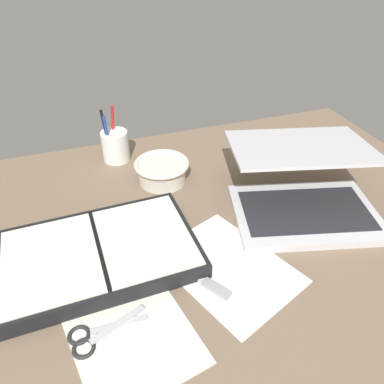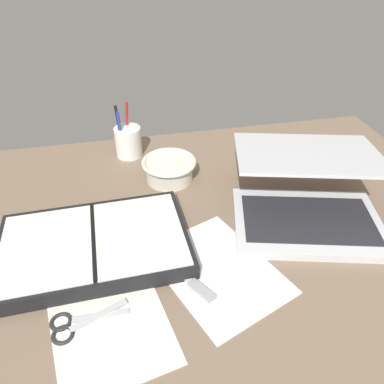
{
  "view_description": "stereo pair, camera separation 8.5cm",
  "coord_description": "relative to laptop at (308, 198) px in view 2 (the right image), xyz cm",
  "views": [
    {
      "loc": [
        -21.9,
        -57.75,
        59.24
      ],
      "look_at": [
        0.77,
        7.26,
        9.0
      ],
      "focal_mm": 35.0,
      "sensor_mm": 36.0,
      "label": 1
    },
    {
      "loc": [
        -13.71,
        -60.05,
        59.24
      ],
      "look_at": [
        0.77,
        7.26,
        9.0
      ],
      "focal_mm": 35.0,
      "sensor_mm": 36.0,
      "label": 2
    }
  ],
  "objects": [
    {
      "name": "desk_top",
      "position": [
        -26.89,
        -1.66,
        -6.28
      ],
      "size": [
        140.0,
        100.0,
        2.0
      ],
      "primitive_type": "cube",
      "color": "#75604C",
      "rests_on": "ground"
    },
    {
      "name": "laptop",
      "position": [
        0.0,
        0.0,
        0.0
      ],
      "size": [
        40.64,
        40.5,
        14.77
      ],
      "rotation": [
        0.0,
        0.0,
        -0.26
      ],
      "color": "silver",
      "rests_on": "desk_top"
    },
    {
      "name": "bowl",
      "position": [
        -28.79,
        22.17,
        -1.98
      ],
      "size": [
        14.62,
        14.62,
        5.94
      ],
      "color": "silver",
      "rests_on": "desk_top"
    },
    {
      "name": "pen_cup",
      "position": [
        -38.46,
        37.5,
        -0.68
      ],
      "size": [
        7.7,
        7.7,
        15.83
      ],
      "color": "white",
      "rests_on": "desk_top"
    },
    {
      "name": "planner",
      "position": [
        -48.66,
        -1.93,
        -3.42
      ],
      "size": [
        39.83,
        26.8,
        3.9
      ],
      "rotation": [
        0.0,
        0.0,
        0.03
      ],
      "color": "black",
      "rests_on": "desk_top"
    },
    {
      "name": "scissors",
      "position": [
        -52.84,
        -19.38,
        -4.94
      ],
      "size": [
        13.91,
        7.12,
        0.8
      ],
      "rotation": [
        0.0,
        0.0,
        0.19
      ],
      "color": "#B7B7BC",
      "rests_on": "desk_top"
    },
    {
      "name": "paper_sheet_front",
      "position": [
        -24.76,
        -12.33,
        -5.2
      ],
      "size": [
        28.61,
        32.51,
        0.16
      ],
      "primitive_type": "cube",
      "rotation": [
        0.0,
        0.0,
        0.37
      ],
      "color": "white",
      "rests_on": "desk_top"
    },
    {
      "name": "paper_sheet_beside_planner",
      "position": [
        -46.24,
        -21.37,
        -5.2
      ],
      "size": [
        23.4,
        25.69,
        0.16
      ],
      "primitive_type": "cube",
      "rotation": [
        0.0,
        0.0,
        0.19
      ],
      "color": "silver",
      "rests_on": "desk_top"
    },
    {
      "name": "usb_drive",
      "position": [
        -29.27,
        -16.87,
        -4.78
      ],
      "size": [
        5.18,
        6.95,
        1.0
      ],
      "rotation": [
        0.0,
        0.0,
        0.56
      ],
      "color": "#99999E",
      "rests_on": "desk_top"
    }
  ]
}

